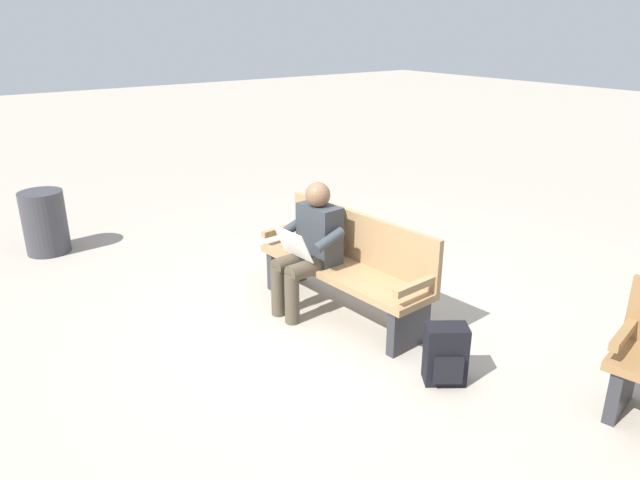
{
  "coord_description": "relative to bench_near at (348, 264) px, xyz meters",
  "views": [
    {
      "loc": [
        -3.69,
        2.94,
        2.48
      ],
      "look_at": [
        0.12,
        0.15,
        0.7
      ],
      "focal_mm": 32.74,
      "sensor_mm": 36.0,
      "label": 1
    }
  ],
  "objects": [
    {
      "name": "person_seated",
      "position": [
        0.22,
        0.25,
        0.17
      ],
      "size": [
        0.59,
        0.59,
        1.18
      ],
      "rotation": [
        0.0,
        0.0,
        0.07
      ],
      "color": "#33383D",
      "rests_on": "ground"
    },
    {
      "name": "ground_plane",
      "position": [
        -0.01,
        0.07,
        -0.46
      ],
      "size": [
        40.0,
        40.0,
        0.0
      ],
      "primitive_type": "plane",
      "color": "#A89E8E"
    },
    {
      "name": "bench_near",
      "position": [
        0.0,
        0.0,
        0.0
      ],
      "size": [
        1.83,
        0.61,
        0.9
      ],
      "rotation": [
        0.0,
        0.0,
        0.07
      ],
      "color": "#9E7A51",
      "rests_on": "ground"
    },
    {
      "name": "backpack",
      "position": [
        -1.3,
        0.13,
        -0.24
      ],
      "size": [
        0.33,
        0.35,
        0.45
      ],
      "rotation": [
        0.0,
        0.0,
        0.96
      ],
      "color": "black",
      "rests_on": "ground"
    },
    {
      "name": "trash_bin",
      "position": [
        3.14,
        1.85,
        -0.1
      ],
      "size": [
        0.47,
        0.47,
        0.71
      ],
      "primitive_type": "cylinder",
      "color": "#38383D",
      "rests_on": "ground"
    }
  ]
}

